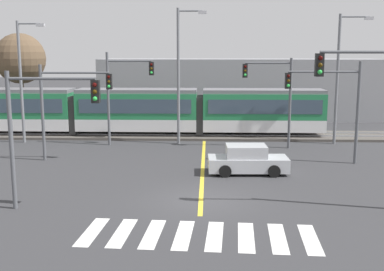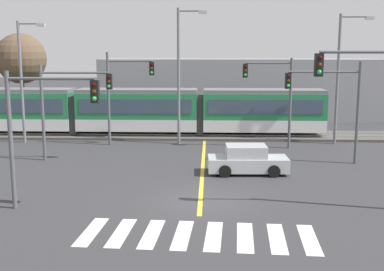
# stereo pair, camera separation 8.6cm
# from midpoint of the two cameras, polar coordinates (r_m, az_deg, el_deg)

# --- Properties ---
(ground_plane) EXTENTS (200.00, 200.00, 0.00)m
(ground_plane) POSITION_cam_midpoint_polar(r_m,az_deg,el_deg) (21.15, 1.13, -7.65)
(ground_plane) COLOR #333335
(track_bed) EXTENTS (120.00, 4.00, 0.18)m
(track_bed) POSITION_cam_midpoint_polar(r_m,az_deg,el_deg) (36.68, 1.60, 0.03)
(track_bed) COLOR #4C4742
(track_bed) RESTS_ON ground
(rail_near) EXTENTS (120.00, 0.08, 0.10)m
(rail_near) POSITION_cam_midpoint_polar(r_m,az_deg,el_deg) (35.95, 1.59, 0.05)
(rail_near) COLOR #939399
(rail_near) RESTS_ON track_bed
(rail_far) EXTENTS (120.00, 0.08, 0.10)m
(rail_far) POSITION_cam_midpoint_polar(r_m,az_deg,el_deg) (37.37, 1.62, 0.43)
(rail_far) COLOR #939399
(rail_far) RESTS_ON track_bed
(light_rail_tram) EXTENTS (28.00, 2.64, 3.43)m
(light_rail_tram) POSITION_cam_midpoint_polar(r_m,az_deg,el_deg) (36.80, -6.37, 3.08)
(light_rail_tram) COLOR silver
(light_rail_tram) RESTS_ON track_bed
(crosswalk_stripe_0) EXTENTS (0.72, 2.83, 0.01)m
(crosswalk_stripe_0) POSITION_cam_midpoint_polar(r_m,az_deg,el_deg) (17.98, -11.70, -11.08)
(crosswalk_stripe_0) COLOR silver
(crosswalk_stripe_0) RESTS_ON ground
(crosswalk_stripe_1) EXTENTS (0.72, 2.83, 0.01)m
(crosswalk_stripe_1) POSITION_cam_midpoint_polar(r_m,az_deg,el_deg) (17.70, -8.22, -11.32)
(crosswalk_stripe_1) COLOR silver
(crosswalk_stripe_1) RESTS_ON ground
(crosswalk_stripe_2) EXTENTS (0.72, 2.83, 0.01)m
(crosswalk_stripe_2) POSITION_cam_midpoint_polar(r_m,az_deg,el_deg) (17.48, -4.65, -11.52)
(crosswalk_stripe_2) COLOR silver
(crosswalk_stripe_2) RESTS_ON ground
(crosswalk_stripe_3) EXTENTS (0.72, 2.83, 0.01)m
(crosswalk_stripe_3) POSITION_cam_midpoint_polar(r_m,az_deg,el_deg) (17.33, -0.99, -11.68)
(crosswalk_stripe_3) COLOR silver
(crosswalk_stripe_3) RESTS_ON ground
(crosswalk_stripe_4) EXTENTS (0.72, 2.83, 0.01)m
(crosswalk_stripe_4) POSITION_cam_midpoint_polar(r_m,az_deg,el_deg) (17.25, 2.72, -11.80)
(crosswalk_stripe_4) COLOR silver
(crosswalk_stripe_4) RESTS_ON ground
(crosswalk_stripe_5) EXTENTS (0.72, 2.83, 0.01)m
(crosswalk_stripe_5) POSITION_cam_midpoint_polar(r_m,az_deg,el_deg) (17.24, 6.46, -11.87)
(crosswalk_stripe_5) COLOR silver
(crosswalk_stripe_5) RESTS_ON ground
(crosswalk_stripe_6) EXTENTS (0.72, 2.83, 0.01)m
(crosswalk_stripe_6) POSITION_cam_midpoint_polar(r_m,az_deg,el_deg) (17.30, 10.18, -11.88)
(crosswalk_stripe_6) COLOR silver
(crosswalk_stripe_6) RESTS_ON ground
(crosswalk_stripe_7) EXTENTS (0.72, 2.83, 0.01)m
(crosswalk_stripe_7) POSITION_cam_midpoint_polar(r_m,az_deg,el_deg) (17.43, 13.86, -11.86)
(crosswalk_stripe_7) COLOR silver
(crosswalk_stripe_7) RESTS_ON ground
(lane_centre_line) EXTENTS (0.20, 16.07, 0.01)m
(lane_centre_line) POSITION_cam_midpoint_polar(r_m,az_deg,el_deg) (26.87, 1.37, -3.83)
(lane_centre_line) COLOR gold
(lane_centre_line) RESTS_ON ground
(sedan_crossing) EXTENTS (4.26, 2.03, 1.52)m
(sedan_crossing) POSITION_cam_midpoint_polar(r_m,az_deg,el_deg) (25.68, 6.68, -2.94)
(sedan_crossing) COLOR #B7BABF
(sedan_crossing) RESTS_ON ground
(traffic_light_mid_right) EXTENTS (4.25, 0.38, 5.85)m
(traffic_light_mid_right) POSITION_cam_midpoint_polar(r_m,az_deg,el_deg) (28.44, 16.39, 4.37)
(traffic_light_mid_right) COLOR #515459
(traffic_light_mid_right) RESTS_ON ground
(traffic_light_far_left) EXTENTS (3.25, 0.38, 6.35)m
(traffic_light_far_left) POSITION_cam_midpoint_polar(r_m,az_deg,el_deg) (33.14, -8.08, 5.84)
(traffic_light_far_left) COLOR #515459
(traffic_light_far_left) RESTS_ON ground
(traffic_light_near_left) EXTENTS (3.75, 0.38, 5.64)m
(traffic_light_near_left) POSITION_cam_midpoint_polar(r_m,az_deg,el_deg) (20.08, -17.32, 2.07)
(traffic_light_near_left) COLOR #515459
(traffic_light_near_left) RESTS_ON ground
(traffic_light_far_right) EXTENTS (3.25, 0.38, 5.98)m
(traffic_light_far_right) POSITION_cam_midpoint_polar(r_m,az_deg,el_deg) (32.22, 9.81, 5.46)
(traffic_light_far_right) COLOR #515459
(traffic_light_far_right) RESTS_ON ground
(traffic_light_mid_left) EXTENTS (4.25, 0.38, 5.66)m
(traffic_light_mid_left) POSITION_cam_midpoint_polar(r_m,az_deg,el_deg) (29.01, -14.50, 4.42)
(traffic_light_mid_left) COLOR #515459
(traffic_light_mid_left) RESTS_ON ground
(traffic_light_near_right) EXTENTS (3.75, 0.38, 6.80)m
(traffic_light_near_right) POSITION_cam_midpoint_polar(r_m,az_deg,el_deg) (20.37, 21.16, 3.83)
(traffic_light_near_right) COLOR #515459
(traffic_light_near_right) RESTS_ON ground
(street_lamp_west) EXTENTS (1.98, 0.28, 8.48)m
(street_lamp_west) POSITION_cam_midpoint_polar(r_m,az_deg,el_deg) (35.75, -19.29, 6.80)
(street_lamp_west) COLOR slate
(street_lamp_west) RESTS_ON ground
(street_lamp_centre) EXTENTS (2.01, 0.28, 9.28)m
(street_lamp_centre) POSITION_cam_midpoint_polar(r_m,az_deg,el_deg) (33.23, -1.24, 7.88)
(street_lamp_centre) COLOR slate
(street_lamp_centre) RESTS_ON ground
(street_lamp_east) EXTENTS (2.30, 0.28, 8.90)m
(street_lamp_east) POSITION_cam_midpoint_polar(r_m,az_deg,el_deg) (34.73, 17.32, 7.26)
(street_lamp_east) COLOR slate
(street_lamp_east) RESTS_ON ground
(bare_tree_far_west) EXTENTS (4.27, 4.27, 7.94)m
(bare_tree_far_west) POSITION_cam_midpoint_polar(r_m,az_deg,el_deg) (43.90, -19.57, 8.57)
(bare_tree_far_west) COLOR brown
(bare_tree_far_west) RESTS_ON ground
(building_backdrop_far) EXTENTS (26.61, 6.00, 5.69)m
(building_backdrop_far) POSITION_cam_midpoint_polar(r_m,az_deg,el_deg) (47.17, 5.76, 5.56)
(building_backdrop_far) COLOR gray
(building_backdrop_far) RESTS_ON ground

